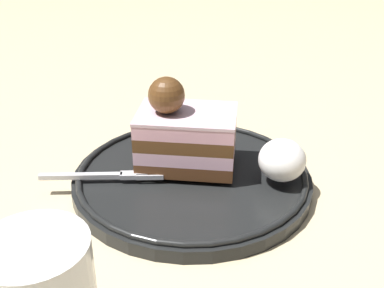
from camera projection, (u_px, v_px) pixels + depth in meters
ground_plane at (190, 192)px, 0.49m from camera, size 2.40×2.40×0.00m
dessert_plate at (192, 178)px, 0.50m from camera, size 0.24×0.24×0.02m
cake_slice at (185, 134)px, 0.49m from camera, size 0.12×0.12×0.10m
whipped_cream_dollop at (282, 160)px, 0.47m from camera, size 0.05×0.05×0.04m
fork at (106, 176)px, 0.48m from camera, size 0.10×0.09×0.00m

